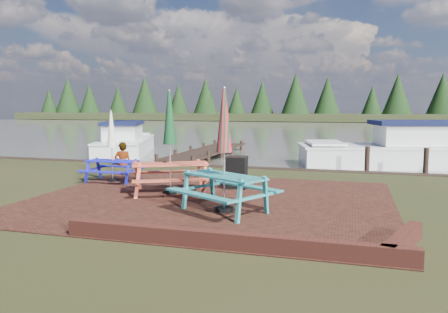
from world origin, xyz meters
TOP-DOWN VIEW (x-y plane):
  - ground at (0.00, 0.00)m, footprint 120.00×120.00m
  - paving at (0.00, 1.00)m, footprint 9.00×7.50m
  - brick_wall at (2.15, -2.42)m, footprint 6.21×1.79m
  - water at (0.00, 37.00)m, footprint 120.00×60.00m
  - far_treeline at (0.00, 66.00)m, footprint 120.00×10.00m
  - picnic_table_teal at (0.71, -0.10)m, footprint 2.62×2.54m
  - picnic_table_red at (-1.27, 1.44)m, footprint 2.60×2.50m
  - picnic_table_blue at (-3.80, 2.71)m, footprint 1.63×1.45m
  - chalkboard at (0.29, 2.51)m, footprint 0.61×0.61m
  - jetty at (-3.50, 11.28)m, footprint 1.76×9.08m
  - boat_jetty at (-8.18, 11.40)m, footprint 4.44×7.14m
  - boat_near at (5.40, 10.43)m, footprint 8.40×4.55m
  - person at (-5.40, 6.19)m, footprint 0.79×0.64m

SIDE VIEW (x-z plane):
  - ground at x=0.00m, z-range 0.00..0.00m
  - water at x=0.00m, z-range -0.01..0.01m
  - paving at x=0.00m, z-range 0.00..0.02m
  - jetty at x=-3.50m, z-range -0.39..0.61m
  - brick_wall at x=2.15m, z-range 0.00..0.30m
  - boat_jetty at x=-8.18m, z-range -0.59..1.37m
  - boat_near at x=5.40m, z-range -0.63..1.52m
  - chalkboard at x=0.29m, z-range 0.02..0.98m
  - picnic_table_blue at x=-3.80m, z-range -0.34..1.91m
  - person at x=-5.40m, z-range 0.00..1.88m
  - picnic_table_teal at x=0.71m, z-range -0.42..2.36m
  - picnic_table_red at x=-1.27m, z-range -0.42..2.37m
  - far_treeline at x=0.00m, z-range -0.77..7.33m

